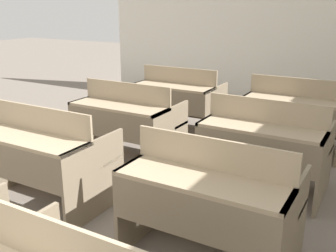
{
  "coord_description": "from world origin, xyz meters",
  "views": [
    {
      "loc": [
        1.86,
        0.2,
        1.71
      ],
      "look_at": [
        0.31,
        2.92,
        0.73
      ],
      "focal_mm": 42.0,
      "sensor_mm": 36.0,
      "label": 1
    }
  ],
  "objects": [
    {
      "name": "bench_third_right",
      "position": [
        0.93,
        3.64,
        0.45
      ],
      "size": [
        1.11,
        0.75,
        0.88
      ],
      "color": "#7E6F58",
      "rests_on": "ground_plane"
    },
    {
      "name": "bench_third_left",
      "position": [
        -0.64,
        3.65,
        0.45
      ],
      "size": [
        1.11,
        0.75,
        0.88
      ],
      "color": "#7D6D56",
      "rests_on": "ground_plane"
    },
    {
      "name": "bench_back_right",
      "position": [
        0.93,
        4.88,
        0.45
      ],
      "size": [
        1.11,
        0.75,
        0.88
      ],
      "color": "#7C6C55",
      "rests_on": "ground_plane"
    },
    {
      "name": "bench_second_right",
      "position": [
        0.93,
        2.4,
        0.45
      ],
      "size": [
        1.11,
        0.75,
        0.88
      ],
      "color": "#7C6D56",
      "rests_on": "ground_plane"
    },
    {
      "name": "bench_back_left",
      "position": [
        -0.64,
        4.88,
        0.45
      ],
      "size": [
        1.11,
        0.75,
        0.88
      ],
      "color": "#7D6E57",
      "rests_on": "ground_plane"
    },
    {
      "name": "wall_back",
      "position": [
        0.0,
        7.17,
        1.46
      ],
      "size": [
        6.6,
        0.06,
        2.93
      ],
      "color": "white",
      "rests_on": "ground_plane"
    },
    {
      "name": "bench_second_left",
      "position": [
        -0.66,
        2.43,
        0.45
      ],
      "size": [
        1.11,
        0.75,
        0.88
      ],
      "color": "#7F7059",
      "rests_on": "ground_plane"
    }
  ]
}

